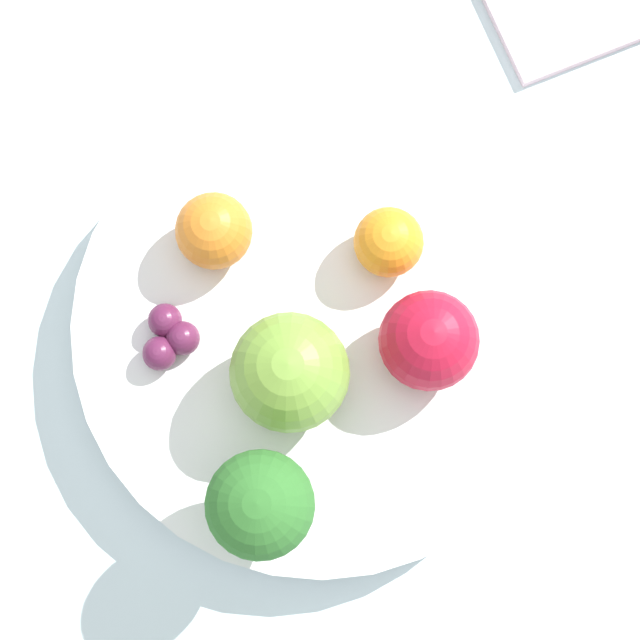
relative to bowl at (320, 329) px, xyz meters
The scene contains 9 objects.
ground_plane 0.04m from the bowl, ahead, with size 6.00×6.00×0.00m, color gray.
table_surface 0.03m from the bowl, ahead, with size 1.20×1.20×0.02m.
bowl is the anchor object (origin of this frame).
broccoli 0.11m from the bowl, 151.62° to the left, with size 0.05×0.05×0.07m.
apple_red 0.06m from the bowl, 141.64° to the left, with size 0.06×0.06×0.06m.
apple_green 0.07m from the bowl, 115.66° to the right, with size 0.05×0.05×0.05m.
orange_front 0.06m from the bowl, 53.77° to the right, with size 0.04×0.04×0.04m.
orange_back 0.08m from the bowl, 38.85° to the left, with size 0.04×0.04×0.04m.
grape_cluster 0.08m from the bowl, 83.99° to the left, with size 0.03×0.03×0.02m.
Camera 1 is at (-0.10, 0.02, 0.59)m, focal length 60.00 mm.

